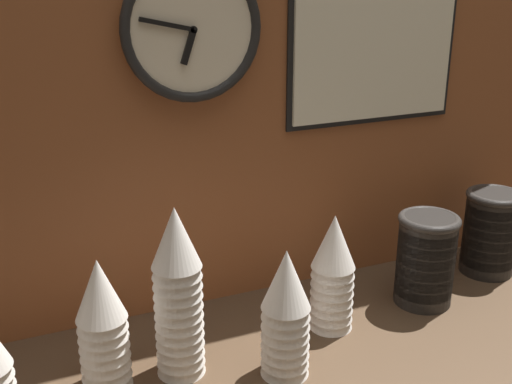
% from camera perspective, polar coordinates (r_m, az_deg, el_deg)
% --- Properties ---
extents(ground_plane, '(1.60, 0.56, 0.04)m').
position_cam_1_polar(ground_plane, '(1.30, 5.27, -14.21)').
color(ground_plane, '#4C3826').
extents(wall_tiled_back, '(1.60, 0.03, 1.05)m').
position_cam_1_polar(wall_tiled_back, '(1.32, 0.45, 12.12)').
color(wall_tiled_back, brown).
rests_on(wall_tiled_back, ground_plane).
extents(cup_stack_center_right, '(0.09, 0.09, 0.24)m').
position_cam_1_polar(cup_stack_center_right, '(1.29, 6.84, -7.12)').
color(cup_stack_center_right, white).
rests_on(cup_stack_center_right, ground_plane).
extents(cup_stack_center_left, '(0.09, 0.09, 0.32)m').
position_cam_1_polar(cup_stack_center_left, '(1.14, -6.95, -8.89)').
color(cup_stack_center_left, white).
rests_on(cup_stack_center_left, ground_plane).
extents(cup_stack_left, '(0.09, 0.09, 0.24)m').
position_cam_1_polar(cup_stack_left, '(1.14, -13.49, -11.38)').
color(cup_stack_left, white).
rests_on(cup_stack_left, ground_plane).
extents(cup_stack_center, '(0.09, 0.09, 0.24)m').
position_cam_1_polar(cup_stack_center, '(1.14, 2.65, -10.75)').
color(cup_stack_center, white).
rests_on(cup_stack_center, ground_plane).
extents(bowl_stack_right, '(0.13, 0.13, 0.20)m').
position_cam_1_polar(bowl_stack_right, '(1.42, 14.86, -5.66)').
color(bowl_stack_right, black).
rests_on(bowl_stack_right, ground_plane).
extents(bowl_stack_far_right, '(0.13, 0.13, 0.20)m').
position_cam_1_polar(bowl_stack_far_right, '(1.61, 20.11, -3.25)').
color(bowl_stack_far_right, black).
rests_on(bowl_stack_far_right, ground_plane).
extents(wall_clock, '(0.27, 0.03, 0.27)m').
position_cam_1_polar(wall_clock, '(1.23, -5.70, 14.21)').
color(wall_clock, beige).
extents(menu_board, '(0.41, 0.01, 0.52)m').
position_cam_1_polar(menu_board, '(1.42, 10.77, 16.27)').
color(menu_board, black).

